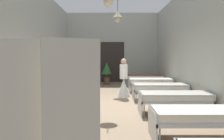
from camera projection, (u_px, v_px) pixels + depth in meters
name	position (u px, v px, depth m)	size (l,w,h in m)	color
ground_plane	(112.00, 107.00, 7.11)	(6.06, 13.60, 0.10)	#8C755B
room_shell	(112.00, 42.00, 8.22)	(5.86, 13.20, 4.14)	#B2B7AD
bed_left_row_1	(24.00, 116.00, 4.23)	(1.90, 0.84, 0.57)	#B7BCC1
bed_right_row_1	(201.00, 116.00, 4.24)	(1.90, 0.84, 0.57)	#B7BCC1
bed_left_row_2	(51.00, 98.00, 6.13)	(1.90, 0.84, 0.57)	#B7BCC1
bed_right_row_2	(173.00, 97.00, 6.14)	(1.90, 0.84, 0.57)	#B7BCC1
bed_left_row_3	(65.00, 88.00, 8.02)	(1.90, 0.84, 0.57)	#B7BCC1
bed_right_row_3	(159.00, 88.00, 8.03)	(1.90, 0.84, 0.57)	#B7BCC1
bed_left_row_4	(74.00, 82.00, 9.92)	(1.90, 0.84, 0.57)	#B7BCC1
bed_right_row_4	(150.00, 82.00, 9.93)	(1.90, 0.84, 0.57)	#B7BCC1
bed_left_row_5	(80.00, 77.00, 11.81)	(1.90, 0.84, 0.57)	#B7BCC1
bed_right_row_5	(144.00, 77.00, 11.82)	(1.90, 0.84, 0.57)	#B7BCC1
nurse_near_aisle	(123.00, 83.00, 8.56)	(0.52, 0.52, 1.49)	white
potted_plant	(106.00, 70.00, 12.35)	(0.56, 0.56, 1.22)	brown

